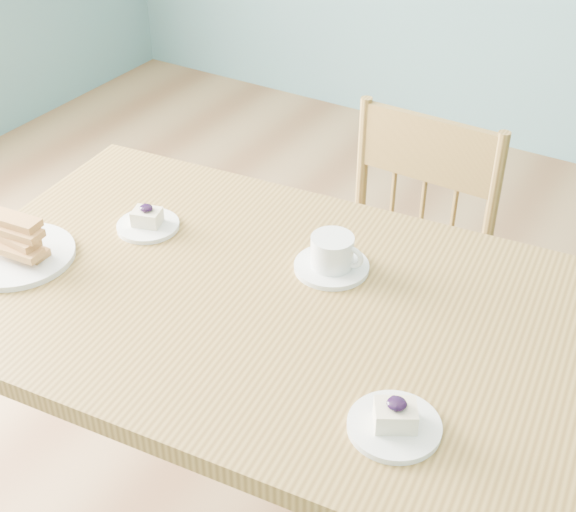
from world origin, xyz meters
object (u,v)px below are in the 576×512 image
at_px(dining_chair, 396,283).
at_px(cheesecake_plate_far, 148,222).
at_px(dining_table, 290,334).
at_px(coffee_cup, 333,256).
at_px(cheesecake_plate_near, 395,422).
at_px(biscotti_plate, 15,247).

xyz_separation_m(dining_chair, cheesecake_plate_far, (-0.40, -0.47, 0.32)).
distance_m(dining_table, coffee_cup, 0.18).
xyz_separation_m(cheesecake_plate_near, coffee_cup, (-0.29, 0.33, 0.02)).
distance_m(cheesecake_plate_far, biscotti_plate, 0.28).
height_order(dining_table, coffee_cup, coffee_cup).
bearing_deg(dining_table, biscotti_plate, -169.54).
height_order(cheesecake_plate_far, coffee_cup, coffee_cup).
xyz_separation_m(dining_chair, biscotti_plate, (-0.55, -0.70, 0.33)).
bearing_deg(dining_table, cheesecake_plate_far, 164.74).
xyz_separation_m(dining_table, biscotti_plate, (-0.56, -0.16, 0.10)).
relative_size(dining_chair, biscotti_plate, 3.72).
bearing_deg(cheesecake_plate_near, biscotti_plate, 178.30).
height_order(cheesecake_plate_near, coffee_cup, coffee_cup).
bearing_deg(dining_chair, cheesecake_plate_near, -65.88).
height_order(dining_chair, coffee_cup, dining_chair).
xyz_separation_m(cheesecake_plate_near, cheesecake_plate_far, (-0.71, 0.26, -0.00)).
distance_m(cheesecake_plate_near, biscotti_plate, 0.86).
bearing_deg(cheesecake_plate_near, cheesecake_plate_far, 160.17).
distance_m(dining_chair, biscotti_plate, 0.96).
relative_size(cheesecake_plate_far, coffee_cup, 0.89).
bearing_deg(dining_table, coffee_cup, 78.29).
xyz_separation_m(dining_chair, coffee_cup, (0.02, -0.40, 0.34)).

